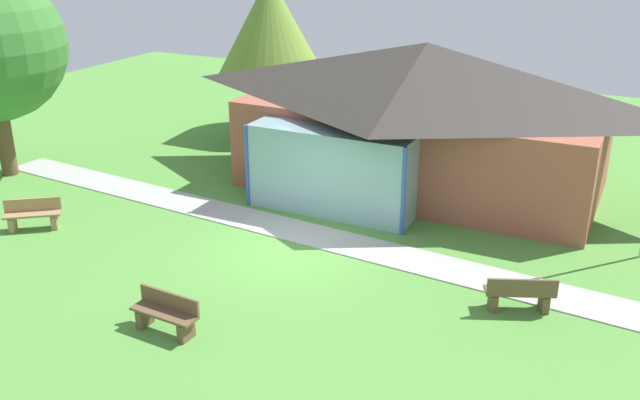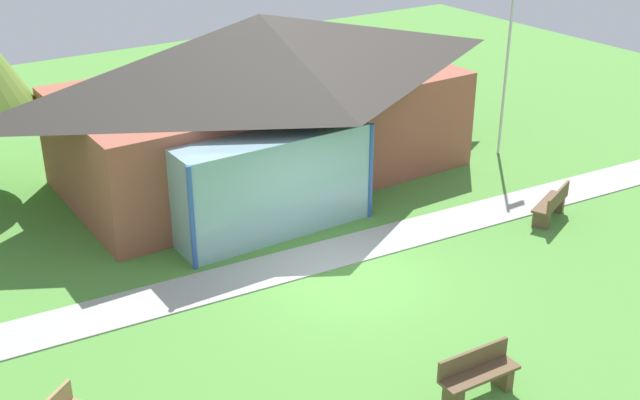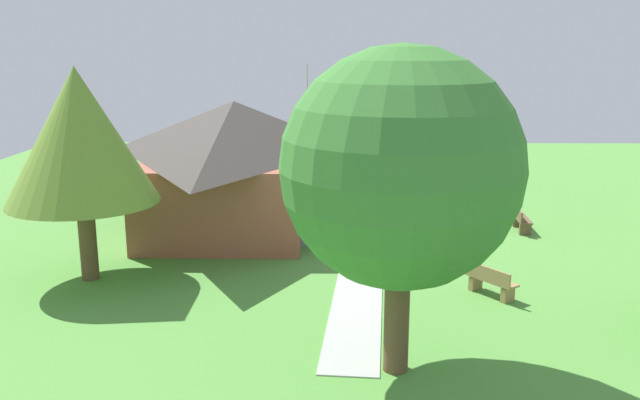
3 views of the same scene
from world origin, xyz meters
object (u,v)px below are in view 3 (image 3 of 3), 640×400
at_px(bench_mid_right, 394,184).
at_px(pavilion, 239,158).
at_px(tree_west_hedge, 401,169).
at_px(bench_front_center, 521,220).
at_px(bench_mid_left, 490,282).
at_px(tree_behind_pavilion_left, 79,136).
at_px(flagpole, 307,118).

bearing_deg(bench_mid_right, pavilion, 102.07).
bearing_deg(tree_west_hedge, bench_mid_right, -5.03).
bearing_deg(bench_mid_right, bench_front_center, -170.81).
bearing_deg(bench_mid_left, tree_behind_pavilion_left, -132.62).
distance_m(flagpole, tree_behind_pavilion_left, 15.20).
height_order(bench_mid_right, tree_behind_pavilion_left, tree_behind_pavilion_left).
height_order(bench_front_center, tree_west_hedge, tree_west_hedge).
bearing_deg(pavilion, bench_front_center, -99.92).
xyz_separation_m(bench_front_center, tree_west_hedge, (-10.76, 5.54, 3.84)).
relative_size(tree_west_hedge, tree_behind_pavilion_left, 1.10).
xyz_separation_m(bench_mid_right, tree_west_hedge, (-17.14, 1.51, 3.84)).
bearing_deg(tree_west_hedge, pavilion, 21.40).
bearing_deg(pavilion, flagpole, -19.50).
relative_size(bench_mid_left, tree_behind_pavilion_left, 0.24).
distance_m(bench_mid_right, tree_west_hedge, 17.63).
distance_m(pavilion, bench_front_center, 10.82).
bearing_deg(pavilion, bench_mid_left, -136.73).
xyz_separation_m(flagpole, bench_mid_left, (-15.17, -5.46, -2.77)).
distance_m(pavilion, tree_west_hedge, 13.66).
bearing_deg(bench_front_center, tree_behind_pavilion_left, -65.73).
bearing_deg(bench_front_center, pavilion, -96.86).
height_order(flagpole, bench_mid_left, flagpole).
bearing_deg(tree_west_hedge, tree_behind_pavilion_left, 57.05).
xyz_separation_m(pavilion, flagpole, (6.81, -2.41, 0.82)).
relative_size(flagpole, tree_behind_pavilion_left, 0.95).
bearing_deg(bench_front_center, bench_mid_left, -18.72).
bearing_deg(tree_behind_pavilion_left, flagpole, -22.42).
relative_size(flagpole, bench_mid_right, 3.72).
relative_size(pavilion, bench_mid_right, 7.58).
bearing_deg(tree_west_hedge, flagpole, 7.41).
xyz_separation_m(flagpole, tree_behind_pavilion_left, (-14.02, 5.78, 0.97)).
height_order(flagpole, bench_front_center, flagpole).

